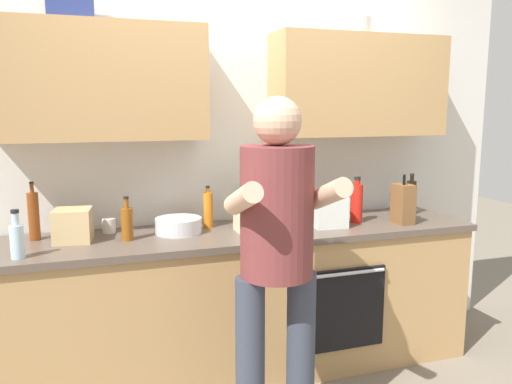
% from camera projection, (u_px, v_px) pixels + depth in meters
% --- Properties ---
extents(ground_plane, '(12.00, 12.00, 0.00)m').
position_uv_depth(ground_plane, '(250.00, 368.00, 3.24)').
color(ground_plane, '#756B5B').
extents(back_wall_unit, '(4.00, 0.38, 2.50)m').
position_uv_depth(back_wall_unit, '(235.00, 129.00, 3.25)').
color(back_wall_unit, silver).
rests_on(back_wall_unit, ground).
extents(counter, '(2.84, 0.67, 0.90)m').
position_uv_depth(counter, '(250.00, 301.00, 3.16)').
color(counter, tan).
rests_on(counter, ground).
extents(person_standing, '(0.49, 0.45, 1.68)m').
position_uv_depth(person_standing, '(277.00, 247.00, 2.36)').
color(person_standing, '#383D4C').
rests_on(person_standing, ground).
extents(bottle_vinegar, '(0.06, 0.06, 0.33)m').
position_uv_depth(bottle_vinegar, '(34.00, 216.00, 2.84)').
color(bottle_vinegar, brown).
rests_on(bottle_vinegar, counter).
extents(bottle_juice, '(0.06, 0.06, 0.26)m').
position_uv_depth(bottle_juice, '(208.00, 209.00, 3.15)').
color(bottle_juice, orange).
rests_on(bottle_juice, counter).
extents(bottle_hotsauce, '(0.08, 0.08, 0.30)m').
position_uv_depth(bottle_hotsauce, '(357.00, 202.00, 3.28)').
color(bottle_hotsauce, red).
rests_on(bottle_hotsauce, counter).
extents(bottle_water, '(0.07, 0.07, 0.24)m').
position_uv_depth(bottle_water, '(17.00, 239.00, 2.50)').
color(bottle_water, silver).
rests_on(bottle_water, counter).
extents(bottle_soy, '(0.06, 0.06, 0.29)m').
position_uv_depth(bottle_soy, '(411.00, 197.00, 3.54)').
color(bottle_soy, black).
rests_on(bottle_soy, counter).
extents(bottle_syrup, '(0.07, 0.07, 0.25)m').
position_uv_depth(bottle_syrup, '(127.00, 223.00, 2.84)').
color(bottle_syrup, '#8C4C14').
rests_on(bottle_syrup, counter).
extents(cup_coffee, '(0.08, 0.08, 0.09)m').
position_uv_depth(cup_coffee, '(109.00, 225.00, 3.02)').
color(cup_coffee, white).
rests_on(cup_coffee, counter).
extents(mixing_bowl, '(0.27, 0.27, 0.09)m').
position_uv_depth(mixing_bowl, '(179.00, 225.00, 3.02)').
color(mixing_bowl, silver).
rests_on(mixing_bowl, counter).
extents(knife_block, '(0.10, 0.14, 0.31)m').
position_uv_depth(knife_block, '(403.00, 204.00, 3.25)').
color(knife_block, brown).
rests_on(knife_block, counter).
extents(potted_herb, '(0.20, 0.20, 0.29)m').
position_uv_depth(potted_herb, '(284.00, 196.00, 3.26)').
color(potted_herb, '#9E6647').
rests_on(potted_herb, counter).
extents(grocery_bag_rice, '(0.21, 0.19, 0.22)m').
position_uv_depth(grocery_bag_rice, '(254.00, 213.00, 3.05)').
color(grocery_bag_rice, beige).
rests_on(grocery_bag_rice, counter).
extents(grocery_bag_produce, '(0.21, 0.17, 0.19)m').
position_uv_depth(grocery_bag_produce, '(329.00, 212.00, 3.16)').
color(grocery_bag_produce, silver).
rests_on(grocery_bag_produce, counter).
extents(grocery_bag_bread, '(0.22, 0.21, 0.18)m').
position_uv_depth(grocery_bag_bread, '(73.00, 225.00, 2.82)').
color(grocery_bag_bread, tan).
rests_on(grocery_bag_bread, counter).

